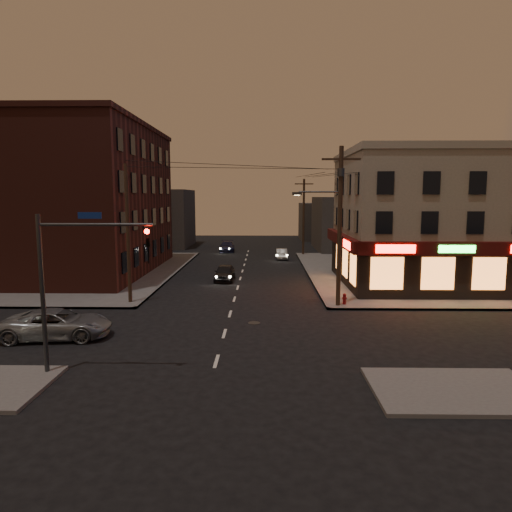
{
  "coord_description": "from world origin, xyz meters",
  "views": [
    {
      "loc": [
        2.04,
        -22.89,
        7.06
      ],
      "look_at": [
        1.53,
        6.67,
        3.2
      ],
      "focal_mm": 32.0,
      "sensor_mm": 36.0,
      "label": 1
    }
  ],
  "objects_px": {
    "fire_hydrant": "(344,298)",
    "sedan_far": "(227,247)",
    "sedan_near": "(225,273)",
    "sedan_mid": "(282,254)",
    "suv_cross": "(57,324)"
  },
  "relations": [
    {
      "from": "sedan_near",
      "to": "fire_hydrant",
      "type": "distance_m",
      "value": 12.47
    },
    {
      "from": "sedan_far",
      "to": "fire_hydrant",
      "type": "bearing_deg",
      "value": -73.85
    },
    {
      "from": "suv_cross",
      "to": "sedan_mid",
      "type": "xyz_separation_m",
      "value": [
        12.39,
        29.52,
        -0.15
      ]
    },
    {
      "from": "suv_cross",
      "to": "fire_hydrant",
      "type": "bearing_deg",
      "value": -71.88
    },
    {
      "from": "sedan_near",
      "to": "sedan_mid",
      "type": "distance_m",
      "value": 14.52
    },
    {
      "from": "suv_cross",
      "to": "sedan_near",
      "type": "distance_m",
      "value": 17.5
    },
    {
      "from": "fire_hydrant",
      "to": "sedan_far",
      "type": "bearing_deg",
      "value": 108.76
    },
    {
      "from": "sedan_mid",
      "to": "fire_hydrant",
      "type": "xyz_separation_m",
      "value": [
        3.19,
        -22.59,
        -0.04
      ]
    },
    {
      "from": "suv_cross",
      "to": "sedan_far",
      "type": "bearing_deg",
      "value": -14.61
    },
    {
      "from": "sedan_far",
      "to": "suv_cross",
      "type": "bearing_deg",
      "value": -101.37
    },
    {
      "from": "suv_cross",
      "to": "sedan_mid",
      "type": "relative_size",
      "value": 1.49
    },
    {
      "from": "sedan_mid",
      "to": "fire_hydrant",
      "type": "distance_m",
      "value": 22.82
    },
    {
      "from": "sedan_near",
      "to": "sedan_far",
      "type": "xyz_separation_m",
      "value": [
        -1.44,
        20.3,
        -0.01
      ]
    },
    {
      "from": "fire_hydrant",
      "to": "sedan_near",
      "type": "bearing_deg",
      "value": 133.19
    },
    {
      "from": "suv_cross",
      "to": "sedan_far",
      "type": "distance_m",
      "value": 36.75
    }
  ]
}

